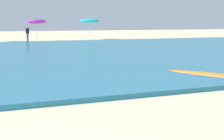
# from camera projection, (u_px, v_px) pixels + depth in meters

# --- Properties ---
(beach_umbrella_4) EXTENTS (1.96, 1.98, 2.36)m
(beach_umbrella_4) POSITION_uv_depth(u_px,v_px,m) (37.00, 22.00, 38.91)
(beach_umbrella_4) COLOR beige
(beach_umbrella_4) RESTS_ON ground
(beach_umbrella_5) EXTENTS (2.27, 2.29, 2.48)m
(beach_umbrella_5) POSITION_uv_depth(u_px,v_px,m) (90.00, 21.00, 42.70)
(beach_umbrella_5) COLOR beige
(beach_umbrella_5) RESTS_ON ground
(beachgoer_near_row_left) EXTENTS (0.32, 0.20, 1.58)m
(beachgoer_near_row_left) POSITION_uv_depth(u_px,v_px,m) (27.00, 33.00, 38.14)
(beachgoer_near_row_left) COLOR #383842
(beachgoer_near_row_left) RESTS_ON ground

